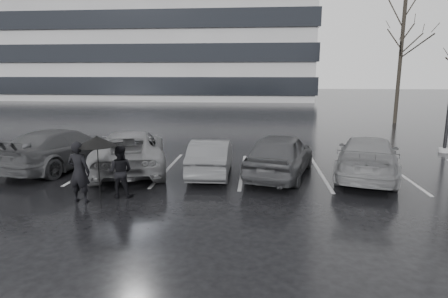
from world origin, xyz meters
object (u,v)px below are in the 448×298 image
car_west_c (63,148)px  pedestrian_right (120,171)px  pedestrian_left (79,172)px  car_east (367,157)px  tree_north (400,63)px  car_west_b (130,151)px  car_west_a (211,157)px  car_main (281,154)px

car_west_c → pedestrian_right: (3.39, -3.12, 0.01)m
car_west_c → pedestrian_left: 4.39m
car_east → tree_north: bearing=-95.8°
car_east → pedestrian_right: 8.17m
car_west_b → pedestrian_left: size_ratio=3.10×
car_west_b → tree_north: tree_north is taller
car_west_a → pedestrian_left: (-3.25, -3.21, 0.23)m
car_main → car_west_c: bearing=12.2°
pedestrian_right → car_east: bearing=-160.4°
car_east → pedestrian_right: bearing=36.5°
car_main → tree_north: tree_north is taller
car_west_c → car_west_a: bearing=-170.2°
car_west_b → pedestrian_left: (-0.23, -3.52, 0.12)m
car_west_a → pedestrian_right: bearing=48.1°
car_west_b → car_west_c: size_ratio=1.03×
car_west_a → car_west_b: bearing=-7.1°
pedestrian_right → tree_north: 22.77m
car_west_b → pedestrian_right: 3.07m
car_west_b → pedestrian_left: bearing=70.5°
car_west_a → pedestrian_left: pedestrian_left is taller
car_main → pedestrian_left: 6.53m
car_main → car_west_a: 2.42m
car_west_a → tree_north: tree_north is taller
car_west_c → car_east: bearing=-167.4°
car_main → car_west_c: car_main is taller
car_west_b → car_east: 8.40m
car_main → pedestrian_right: (-4.71, -2.69, -0.01)m
car_main → pedestrian_left: size_ratio=2.61×
pedestrian_left → pedestrian_right: bearing=-145.9°
car_east → pedestrian_left: pedestrian_left is taller
car_east → pedestrian_left: 9.25m
car_west_a → tree_north: (11.49, 15.10, 3.62)m
car_west_c → tree_north: size_ratio=0.60×
car_west_a → pedestrian_left: 4.57m
car_west_b → car_west_c: (-2.66, 0.13, 0.01)m
car_east → pedestrian_right: pedestrian_right is taller
pedestrian_left → car_west_c: bearing=-51.6°
car_main → car_east: car_main is taller
car_west_b → pedestrian_left: 3.53m
car_west_a → tree_north: 19.32m
pedestrian_left → tree_north: 23.75m
car_west_a → pedestrian_right: 3.53m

